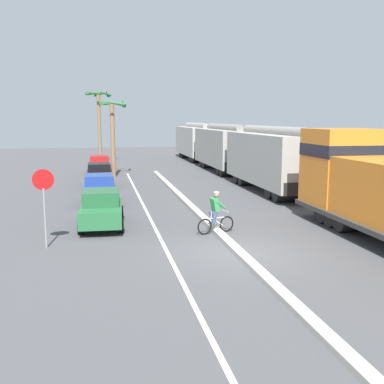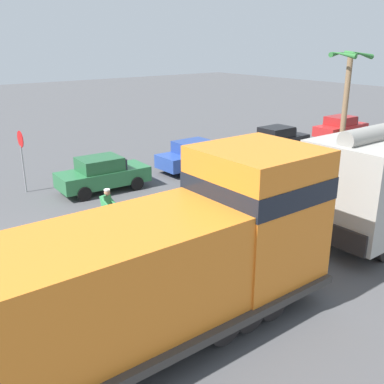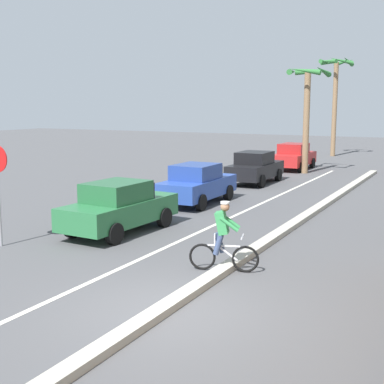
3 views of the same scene
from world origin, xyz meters
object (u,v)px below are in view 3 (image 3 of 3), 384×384
object	(u,v)px
palm_tree_near	(307,98)
palm_tree_far	(336,84)
cyclist	(223,238)
parked_car_black	(255,167)
parked_car_blue	(197,184)
parked_car_red	(294,156)
parked_car_green	(119,207)

from	to	relation	value
palm_tree_near	palm_tree_far	distance (m)	11.52
cyclist	parked_car_black	bearing A→B (deg)	108.19
parked_car_blue	parked_car_red	size ratio (longest dim) A/B	1.00
parked_car_red	cyclist	size ratio (longest dim) A/B	2.45
parked_car_green	parked_car_red	size ratio (longest dim) A/B	1.02
parked_car_green	palm_tree_far	xyz separation A→B (m)	(-0.02, 28.55, 4.74)
parked_car_red	cyclist	bearing A→B (deg)	-77.38
parked_car_blue	parked_car_black	bearing A→B (deg)	89.92
parked_car_green	palm_tree_near	size ratio (longest dim) A/B	0.69
parked_car_black	parked_car_red	world-z (taller)	same
parked_car_green	cyclist	bearing A→B (deg)	-24.98
parked_car_green	palm_tree_far	world-z (taller)	palm_tree_far
parked_car_red	palm_tree_far	xyz separation A→B (m)	(0.07, 9.96, 4.74)
palm_tree_far	parked_car_red	bearing A→B (deg)	-90.39
parked_car_blue	parked_car_red	world-z (taller)	same
parked_car_red	cyclist	distance (m)	21.21
parked_car_green	parked_car_blue	bearing A→B (deg)	91.12
parked_car_red	cyclist	world-z (taller)	cyclist
palm_tree_far	parked_car_green	bearing A→B (deg)	-89.95
parked_car_black	parked_car_red	distance (m)	6.57
parked_car_green	parked_car_black	world-z (taller)	same
palm_tree_near	palm_tree_far	bearing A→B (deg)	95.18
parked_car_green	parked_car_red	bearing A→B (deg)	90.28
parked_car_green	palm_tree_far	bearing A→B (deg)	90.05
parked_car_blue	parked_car_black	size ratio (longest dim) A/B	1.00
parked_car_black	cyclist	size ratio (longest dim) A/B	2.46
parked_car_blue	cyclist	distance (m)	8.96
parked_car_green	cyclist	distance (m)	5.01
parked_car_green	palm_tree_near	bearing A→B (deg)	86.62
parked_car_green	parked_car_red	world-z (taller)	same
palm_tree_near	parked_car_blue	bearing A→B (deg)	-95.51
parked_car_black	parked_car_green	bearing A→B (deg)	-89.53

